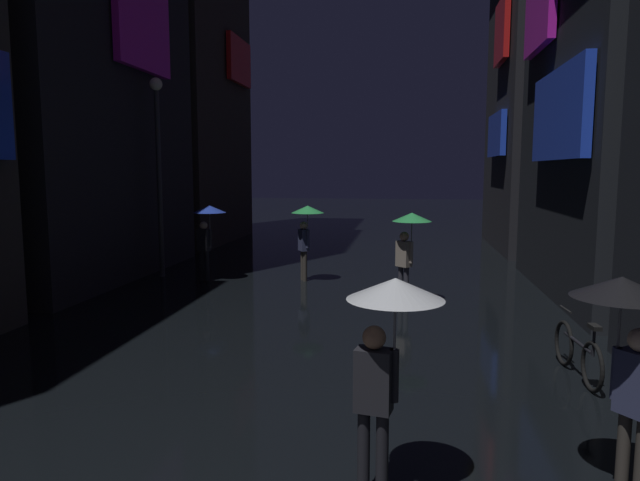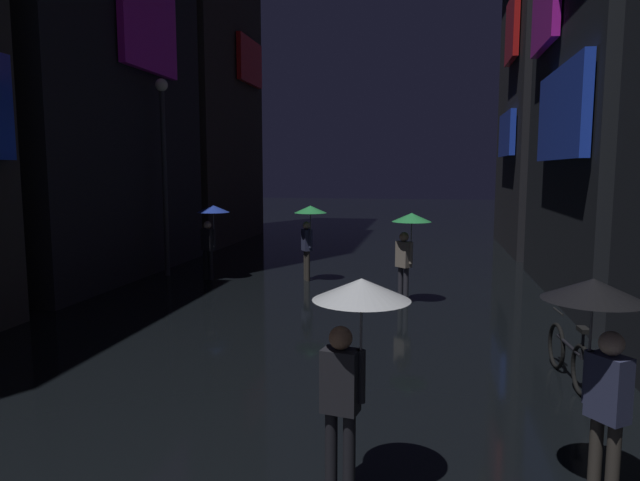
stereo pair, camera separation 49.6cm
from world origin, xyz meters
name	(u,v)px [view 1 (the left image)]	position (x,y,z in m)	size (l,w,h in m)	color
building_right_far	(554,48)	(7.48, 21.52, 7.73)	(4.25, 7.04, 15.46)	black
pedestrian_foreground_left_black	(626,326)	(4.06, 3.43, 1.67)	(0.90, 0.90, 2.12)	#38332D
pedestrian_foreground_right_green	(409,232)	(2.11, 11.19, 1.67)	(0.90, 0.90, 2.12)	#2D2D38
pedestrian_midstreet_left_blue	(208,222)	(-3.43, 13.08, 1.67)	(0.90, 0.90, 2.12)	black
pedestrian_near_crossing_clear	(388,326)	(1.89, 3.08, 1.67)	(0.90, 0.90, 2.12)	black
pedestrian_far_right_green	(306,222)	(-0.70, 13.41, 1.67)	(0.90, 0.90, 2.12)	#38332D
bicycle_parked_at_storefront	(578,353)	(4.60, 6.66, 0.39)	(0.23, 1.82, 0.96)	black
streetlamp_left_far	(158,154)	(-5.00, 13.49, 3.53)	(0.36, 0.36, 5.67)	#2D2D33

